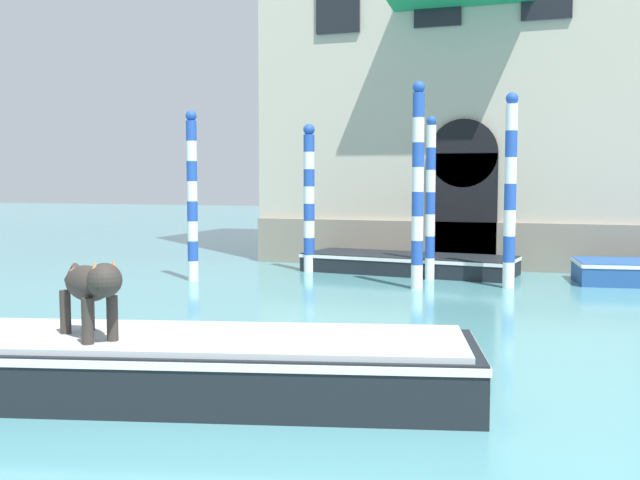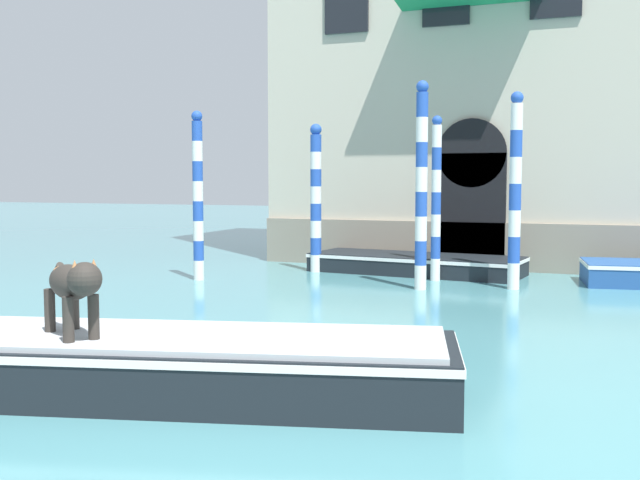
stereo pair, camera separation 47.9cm
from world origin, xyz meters
The scene contains 8 objects.
boat_foreground centered at (-3.42, 6.52, 0.36)m, with size 8.91×3.81×0.67m.
dog_on_deck centered at (-3.02, 6.36, 1.23)m, with size 1.12×0.84×0.85m.
boat_moored_near_palazzo centered at (-2.18, 18.05, 0.24)m, with size 5.37×2.44×0.46m.
mooring_pole_0 centered at (-1.44, 15.43, 2.20)m, with size 0.26×0.26×4.36m.
mooring_pole_1 centered at (-4.60, 17.49, 1.87)m, with size 0.29×0.29×3.70m.
mooring_pole_2 centered at (-1.44, 16.93, 1.90)m, with size 0.23×0.23×3.76m.
mooring_pole_3 centered at (0.39, 16.19, 2.09)m, with size 0.26×0.26×4.14m.
mooring_pole_4 centered at (-6.56, 15.06, 1.96)m, with size 0.25×0.25×3.88m.
Camera 2 is at (2.16, 0.04, 2.32)m, focal length 42.00 mm.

